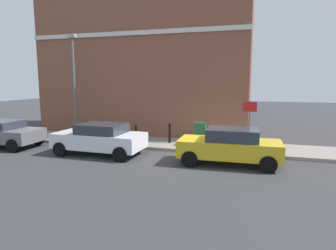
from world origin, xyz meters
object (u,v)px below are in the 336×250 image
at_px(car_grey, 2,133).
at_px(utility_cabinet, 200,135).
at_px(bollard_near_cabinet, 170,132).
at_px(car_white, 100,138).
at_px(bollard_far_kerb, 136,134).
at_px(street_sign, 249,119).
at_px(car_yellow, 230,146).
at_px(lamppost, 74,82).

relative_size(car_grey, utility_cabinet, 3.51).
bearing_deg(utility_cabinet, bollard_near_cabinet, 86.44).
distance_m(car_white, bollard_far_kerb, 1.98).
bearing_deg(bollard_far_kerb, bollard_near_cabinet, -55.59).
xyz_separation_m(bollard_far_kerb, street_sign, (0.12, -5.40, 0.96)).
height_order(car_yellow, street_sign, street_sign).
xyz_separation_m(car_yellow, bollard_far_kerb, (1.64, 4.72, -0.06)).
relative_size(car_grey, street_sign, 1.76).
height_order(car_yellow, bollard_far_kerb, car_yellow).
relative_size(car_yellow, utility_cabinet, 3.51).
distance_m(bollard_far_kerb, lamppost, 4.92).
bearing_deg(bollard_near_cabinet, car_white, 136.43).
bearing_deg(car_grey, utility_cabinet, -166.38).
height_order(car_white, car_grey, car_white).
distance_m(car_yellow, car_grey, 11.40).
distance_m(utility_cabinet, bollard_near_cabinet, 1.61).
height_order(bollard_near_cabinet, lamppost, lamppost).
height_order(car_grey, bollard_near_cabinet, car_grey).
distance_m(utility_cabinet, lamppost, 7.59).
distance_m(car_grey, lamppost, 4.50).
distance_m(car_white, car_grey, 5.60).
bearing_deg(lamppost, bollard_far_kerb, -102.72).
height_order(car_yellow, lamppost, lamppost).
bearing_deg(car_white, car_grey, 1.36).
relative_size(car_white, car_grey, 1.01).
height_order(bollard_far_kerb, street_sign, street_sign).
height_order(car_yellow, car_white, car_yellow).
height_order(car_yellow, utility_cabinet, car_yellow).
relative_size(bollard_far_kerb, lamppost, 0.18).
distance_m(car_yellow, car_white, 5.79).
relative_size(car_yellow, bollard_far_kerb, 3.88).
relative_size(car_white, bollard_near_cabinet, 3.94).
bearing_deg(bollard_far_kerb, utility_cabinet, -73.72).
distance_m(bollard_near_cabinet, lamppost, 6.10).
xyz_separation_m(car_yellow, car_white, (-0.02, 5.79, -0.01)).
xyz_separation_m(utility_cabinet, lamppost, (0.03, 7.13, 2.62)).
distance_m(utility_cabinet, street_sign, 2.66).
bearing_deg(car_white, bollard_near_cabinet, -132.41).
bearing_deg(car_white, street_sign, -163.47).
height_order(utility_cabinet, bollard_far_kerb, utility_cabinet).
height_order(car_yellow, bollard_near_cabinet, car_yellow).
xyz_separation_m(car_yellow, bollard_near_cabinet, (2.63, 3.27, -0.06)).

